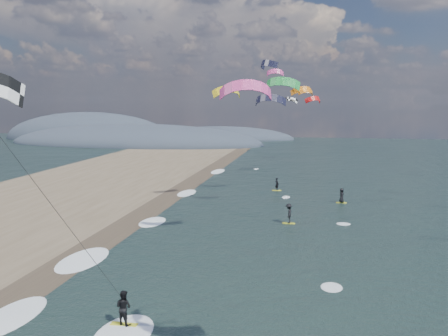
# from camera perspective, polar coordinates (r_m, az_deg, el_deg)

# --- Properties ---
(wet_sand_strip) EXTENTS (3.00, 240.00, 0.00)m
(wet_sand_strip) POSITION_cam_1_polar(r_m,az_deg,el_deg) (32.09, -20.90, -12.45)
(wet_sand_strip) COLOR #382D23
(wet_sand_strip) RESTS_ON ground
(coastal_hills) EXTENTS (80.00, 41.00, 15.00)m
(coastal_hills) POSITION_cam_1_polar(r_m,az_deg,el_deg) (133.19, -10.97, 3.02)
(coastal_hills) COLOR #3D4756
(coastal_hills) RESTS_ON ground
(kitesurfer_near_b) EXTENTS (7.11, 8.58, 12.75)m
(kitesurfer_near_b) POSITION_cam_1_polar(r_m,az_deg,el_deg) (20.88, -22.41, -0.21)
(kitesurfer_near_b) COLOR yellow
(kitesurfer_near_b) RESTS_ON ground
(far_kitesurfers) EXTENTS (8.42, 16.82, 1.79)m
(far_kitesurfers) POSITION_cam_1_polar(r_m,az_deg,el_deg) (49.15, 8.89, -4.00)
(far_kitesurfers) COLOR yellow
(far_kitesurfers) RESTS_ON ground
(bg_kite_field) EXTENTS (11.46, 75.79, 6.01)m
(bg_kite_field) POSITION_cam_1_polar(r_m,az_deg,el_deg) (68.46, 6.82, 9.16)
(bg_kite_field) COLOR black
(bg_kite_field) RESTS_ON ground
(shoreline_surf) EXTENTS (2.40, 79.40, 0.11)m
(shoreline_surf) POSITION_cam_1_polar(r_m,az_deg,el_deg) (35.46, -15.15, -10.27)
(shoreline_surf) COLOR white
(shoreline_surf) RESTS_ON ground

